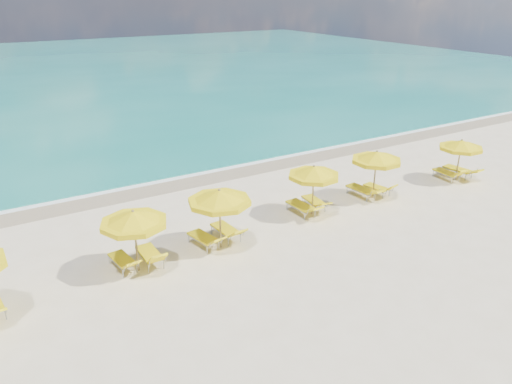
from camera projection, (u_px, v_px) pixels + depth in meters
ground_plane at (274, 230)px, 21.03m from camera, size 120.00×120.00×0.00m
ocean at (53, 74)px, 59.02m from camera, size 120.00×80.00×0.30m
wet_sand_band at (200, 177)px, 26.88m from camera, size 120.00×2.60×0.01m
foam_line at (193, 173)px, 27.52m from camera, size 120.00×1.20×0.03m
whitecap_near at (49, 149)px, 31.61m from camera, size 14.00×0.36×0.05m
whitecap_far at (202, 104)px, 43.85m from camera, size 18.00×0.30×0.05m
umbrella_3 at (134, 219)px, 17.23m from camera, size 2.41×2.41×2.41m
umbrella_4 at (219, 198)px, 18.82m from camera, size 2.69×2.69×2.49m
umbrella_5 at (314, 173)px, 21.75m from camera, size 2.88×2.88×2.33m
umbrella_6 at (377, 157)px, 23.46m from camera, size 3.10×3.10×2.41m
umbrella_7 at (461, 145)px, 25.73m from camera, size 2.81×2.81×2.25m
lounger_3_left at (123, 263)px, 18.04m from camera, size 0.80×1.85×0.78m
lounger_3_right at (150, 258)px, 18.37m from camera, size 0.68×1.91×0.91m
lounger_4_left at (204, 241)px, 19.59m from camera, size 0.94×1.96×0.81m
lounger_4_right at (226, 233)px, 20.22m from camera, size 0.78×1.99×0.85m
lounger_5_left at (301, 209)px, 22.39m from camera, size 0.73×2.03×0.78m
lounger_5_right at (314, 204)px, 23.01m from camera, size 0.79×1.87×0.70m
lounger_6_left at (362, 192)px, 24.26m from camera, size 0.85×2.06×0.73m
lounger_6_right at (377, 190)px, 24.56m from camera, size 0.81×1.75×0.79m
lounger_7_left at (447, 175)px, 26.43m from camera, size 0.70×1.87×0.88m
lounger_7_right at (458, 172)px, 26.85m from camera, size 0.89×2.11×0.74m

